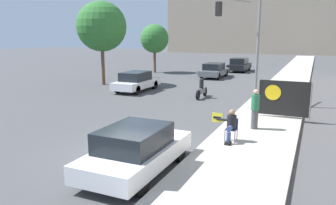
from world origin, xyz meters
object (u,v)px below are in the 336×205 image
(protest_banner, at_px, (284,98))
(street_tree_near_curb, at_px, (101,27))
(car_on_road_midblock, at_px, (214,70))
(street_tree_midblock, at_px, (155,39))
(traffic_light_pole, at_px, (243,31))
(seated_protester, at_px, (230,125))
(parked_car_curbside, at_px, (136,149))
(jogger_on_sidewalk, at_px, (255,109))
(motorcycle_on_road, at_px, (202,90))
(car_on_road_nearest, at_px, (136,81))
(car_on_road_distant, at_px, (239,65))

(protest_banner, distance_m, street_tree_near_curb, 16.40)
(car_on_road_midblock, distance_m, street_tree_midblock, 7.97)
(protest_banner, xyz_separation_m, traffic_light_pole, (-2.72, 3.29, 3.16))
(seated_protester, height_order, parked_car_curbside, parked_car_curbside)
(jogger_on_sidewalk, relative_size, motorcycle_on_road, 0.82)
(car_on_road_nearest, distance_m, car_on_road_midblock, 10.41)
(traffic_light_pole, xyz_separation_m, parked_car_curbside, (-0.65, -11.37, -3.55))
(seated_protester, bearing_deg, protest_banner, 90.94)
(protest_banner, height_order, car_on_road_midblock, protest_banner)
(seated_protester, bearing_deg, street_tree_midblock, 141.21)
(traffic_light_pole, distance_m, street_tree_near_curb, 12.36)
(street_tree_midblock, bearing_deg, traffic_light_pole, -46.64)
(car_on_road_distant, relative_size, street_tree_near_curb, 0.68)
(jogger_on_sidewalk, height_order, protest_banner, protest_banner)
(traffic_light_pole, relative_size, parked_car_curbside, 1.47)
(car_on_road_midblock, height_order, street_tree_near_curb, street_tree_near_curb)
(jogger_on_sidewalk, distance_m, car_on_road_nearest, 12.07)
(seated_protester, distance_m, car_on_road_nearest, 13.03)
(seated_protester, relative_size, street_tree_midblock, 0.23)
(traffic_light_pole, bearing_deg, street_tree_midblock, 133.36)
(traffic_light_pole, relative_size, motorcycle_on_road, 3.00)
(car_on_road_nearest, xyz_separation_m, motorcycle_on_road, (5.23, -0.63, -0.16))
(street_tree_near_curb, xyz_separation_m, street_tree_midblock, (-0.21, 9.91, -1.05))
(seated_protester, relative_size, traffic_light_pole, 0.20)
(seated_protester, relative_size, motorcycle_on_road, 0.59)
(jogger_on_sidewalk, distance_m, street_tree_near_curb, 16.77)
(parked_car_curbside, bearing_deg, street_tree_near_curb, 128.27)
(street_tree_midblock, bearing_deg, car_on_road_nearest, -69.68)
(parked_car_curbside, relative_size, car_on_road_distant, 0.91)
(car_on_road_nearest, xyz_separation_m, street_tree_midblock, (-4.28, 11.56, 2.95))
(traffic_light_pole, xyz_separation_m, car_on_road_midblock, (-4.96, 11.34, -3.55))
(jogger_on_sidewalk, xyz_separation_m, car_on_road_midblock, (-6.79, 17.09, -0.31))
(street_tree_near_curb, distance_m, street_tree_midblock, 9.97)
(jogger_on_sidewalk, xyz_separation_m, parked_car_curbside, (-2.47, -5.61, -0.30))
(seated_protester, relative_size, car_on_road_distant, 0.26)
(jogger_on_sidewalk, relative_size, street_tree_near_curb, 0.25)
(car_on_road_distant, bearing_deg, car_on_road_midblock, -98.82)
(traffic_light_pole, bearing_deg, jogger_on_sidewalk, -72.40)
(seated_protester, xyz_separation_m, jogger_on_sidewalk, (0.52, 2.09, 0.21))
(jogger_on_sidewalk, xyz_separation_m, car_on_road_distant, (-5.77, 23.63, -0.26))
(protest_banner, xyz_separation_m, car_on_road_nearest, (-10.64, 4.65, -0.38))
(traffic_light_pole, distance_m, car_on_road_distant, 18.64)
(car_on_road_nearest, height_order, car_on_road_midblock, car_on_road_nearest)
(seated_protester, distance_m, motorcycle_on_road, 9.46)
(traffic_light_pole, distance_m, parked_car_curbside, 11.93)
(parked_car_curbside, relative_size, car_on_road_nearest, 0.95)
(car_on_road_nearest, relative_size, street_tree_midblock, 0.84)
(car_on_road_midblock, relative_size, street_tree_midblock, 0.89)
(jogger_on_sidewalk, relative_size, car_on_road_nearest, 0.38)
(car_on_road_nearest, relative_size, car_on_road_distant, 0.96)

